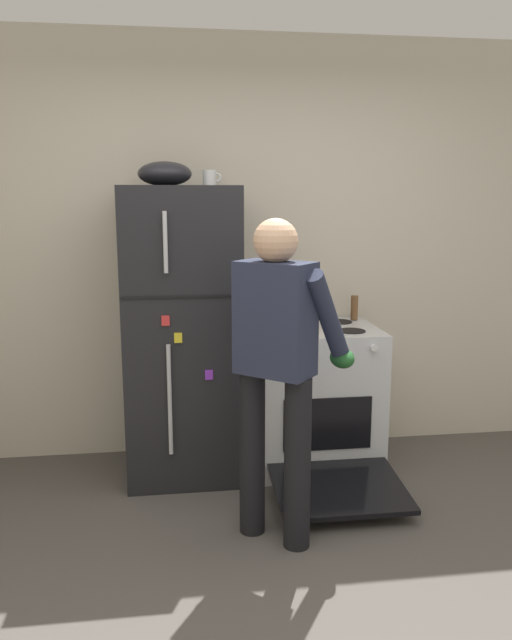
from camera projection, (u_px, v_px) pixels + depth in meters
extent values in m
plane|color=#4C4742|center=(292.00, 629.00, 2.48)|extent=(8.00, 8.00, 0.00)
cube|color=beige|center=(238.00, 250.00, 4.12)|extent=(6.00, 0.10, 2.70)
cube|color=black|center=(182.00, 334.00, 3.79)|extent=(0.68, 0.68, 1.76)
cube|color=black|center=(183.00, 297.00, 3.40)|extent=(0.67, 0.01, 0.01)
cylinder|color=#B7B7BC|center=(170.00, 400.00, 3.48)|extent=(0.02, 0.02, 0.64)
cylinder|color=#B7B7BC|center=(165.00, 242.00, 3.31)|extent=(0.02, 0.02, 0.33)
cube|color=yellow|center=(178.00, 338.00, 3.44)|extent=(0.04, 0.01, 0.06)
cube|color=purple|center=(209.00, 375.00, 3.50)|extent=(0.04, 0.01, 0.06)
cube|color=red|center=(166.00, 321.00, 3.41)|extent=(0.04, 0.01, 0.06)
cube|color=silver|center=(315.00, 396.00, 3.98)|extent=(0.76, 0.64, 0.89)
cube|color=black|center=(328.00, 424.00, 3.68)|extent=(0.53, 0.01, 0.32)
cylinder|color=black|center=(292.00, 333.00, 3.73)|extent=(0.17, 0.17, 0.01)
cylinder|color=black|center=(351.00, 331.00, 3.78)|extent=(0.17, 0.17, 0.01)
cylinder|color=black|center=(284.00, 323.00, 4.01)|extent=(0.17, 0.17, 0.01)
cylinder|color=black|center=(339.00, 322.00, 4.06)|extent=(0.17, 0.17, 0.01)
cylinder|color=silver|center=(285.00, 351.00, 3.55)|extent=(0.04, 0.03, 0.04)
cylinder|color=silver|center=(315.00, 350.00, 3.57)|extent=(0.04, 0.03, 0.04)
cylinder|color=silver|center=(345.00, 349.00, 3.60)|extent=(0.04, 0.03, 0.04)
cylinder|color=silver|center=(373.00, 348.00, 3.62)|extent=(0.04, 0.03, 0.04)
cube|color=black|center=(339.00, 488.00, 3.46)|extent=(0.72, 0.57, 0.08)
cylinder|color=black|center=(252.00, 452.00, 3.14)|extent=(0.13, 0.13, 0.86)
cylinder|color=black|center=(297.00, 464.00, 3.00)|extent=(0.13, 0.13, 0.86)
cube|color=#23283D|center=(275.00, 319.00, 2.94)|extent=(0.40, 0.39, 0.54)
sphere|color=tan|center=(276.00, 241.00, 2.87)|extent=(0.21, 0.21, 0.21)
sphere|color=#343434|center=(276.00, 249.00, 2.87)|extent=(0.15, 0.15, 0.15)
cylinder|color=#23283D|center=(258.00, 311.00, 3.18)|extent=(0.33, 0.36, 0.51)
cylinder|color=#23283D|center=(329.00, 319.00, 2.97)|extent=(0.33, 0.36, 0.51)
ellipsoid|color=#1E5123|center=(274.00, 348.00, 3.36)|extent=(0.12, 0.18, 0.10)
ellipsoid|color=#1E5123|center=(342.00, 358.00, 3.15)|extent=(0.12, 0.18, 0.10)
cylinder|color=orange|center=(293.00, 318.00, 3.81)|extent=(0.26, 0.26, 0.13)
cube|color=black|center=(269.00, 311.00, 3.78)|extent=(0.05, 0.03, 0.02)
cube|color=black|center=(318.00, 310.00, 3.82)|extent=(0.05, 0.03, 0.02)
cylinder|color=silver|center=(209.00, 178.00, 3.68)|extent=(0.08, 0.08, 0.10)
torus|color=silver|center=(217.00, 177.00, 3.69)|extent=(0.06, 0.01, 0.06)
cylinder|color=brown|center=(354.00, 307.00, 4.12)|extent=(0.05, 0.05, 0.16)
ellipsoid|color=black|center=(165.00, 174.00, 3.60)|extent=(0.31, 0.31, 0.14)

